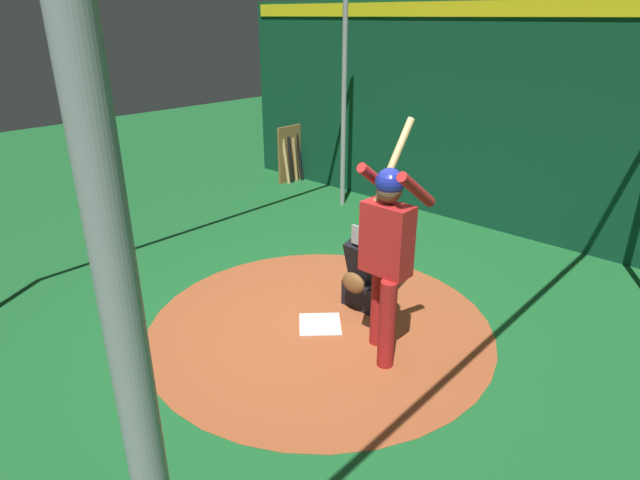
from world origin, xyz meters
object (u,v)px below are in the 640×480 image
(home_plate, at_px, (320,324))
(batter, at_px, (387,246))
(catcher, at_px, (366,274))
(bat_rack, at_px, (295,155))

(home_plate, bearing_deg, batter, 93.22)
(catcher, xyz_separation_m, bat_rack, (-2.89, -3.95, 0.11))
(catcher, bearing_deg, home_plate, -7.04)
(batter, xyz_separation_m, bat_rack, (-3.49, -4.62, -0.60))
(bat_rack, bearing_deg, home_plate, 47.68)
(catcher, bearing_deg, bat_rack, -126.18)
(catcher, bearing_deg, batter, 48.26)
(home_plate, height_order, bat_rack, bat_rack)
(batter, distance_m, catcher, 1.14)
(batter, xyz_separation_m, catcher, (-0.59, -0.67, -0.71))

